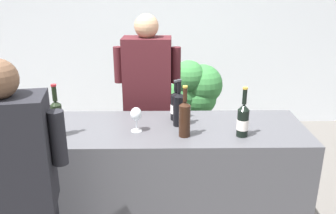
# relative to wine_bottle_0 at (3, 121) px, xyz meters

# --- Properties ---
(wall_back) EXTENTS (8.00, 0.10, 2.80)m
(wall_back) POSITION_rel_wine_bottle_0_xyz_m (0.86, 2.78, 0.28)
(wall_back) COLOR silver
(wall_back) RESTS_ON ground_plane
(counter) EXTENTS (2.29, 0.66, 1.00)m
(counter) POSITION_rel_wine_bottle_0_xyz_m (0.86, 0.18, -0.63)
(counter) COLOR #4C4C51
(counter) RESTS_ON ground_plane
(wine_bottle_0) EXTENTS (0.08, 0.08, 0.35)m
(wine_bottle_0) POSITION_rel_wine_bottle_0_xyz_m (0.00, 0.00, 0.00)
(wine_bottle_0) COLOR black
(wine_bottle_0) RESTS_ON counter
(wine_bottle_1) EXTENTS (0.08, 0.08, 0.33)m
(wine_bottle_1) POSITION_rel_wine_bottle_0_xyz_m (1.53, 0.03, -0.01)
(wine_bottle_1) COLOR black
(wine_bottle_1) RESTS_ON counter
(wine_bottle_2) EXTENTS (0.07, 0.07, 0.34)m
(wine_bottle_2) POSITION_rel_wine_bottle_0_xyz_m (1.15, 0.04, 0.00)
(wine_bottle_2) COLOR black
(wine_bottle_2) RESTS_ON counter
(wine_bottle_3) EXTENTS (0.08, 0.08, 0.33)m
(wine_bottle_3) POSITION_rel_wine_bottle_0_xyz_m (1.12, 0.22, 0.00)
(wine_bottle_3) COLOR black
(wine_bottle_3) RESTS_ON counter
(wine_bottle_4) EXTENTS (0.07, 0.07, 0.35)m
(wine_bottle_4) POSITION_rel_wine_bottle_0_xyz_m (0.33, 0.05, 0.00)
(wine_bottle_4) COLOR black
(wine_bottle_4) RESTS_ON counter
(wine_bottle_5) EXTENTS (0.08, 0.08, 0.30)m
(wine_bottle_5) POSITION_rel_wine_bottle_0_xyz_m (1.11, 0.33, -0.02)
(wine_bottle_5) COLOR black
(wine_bottle_5) RESTS_ON counter
(wine_glass) EXTENTS (0.08, 0.08, 0.17)m
(wine_glass) POSITION_rel_wine_bottle_0_xyz_m (0.83, 0.12, -0.01)
(wine_glass) COLOR silver
(wine_glass) RESTS_ON counter
(ice_bucket) EXTENTS (0.23, 0.23, 0.22)m
(ice_bucket) POSITION_rel_wine_bottle_0_xyz_m (-0.09, 0.21, -0.01)
(ice_bucket) COLOR silver
(ice_bucket) RESTS_ON counter
(person_server) EXTENTS (0.56, 0.26, 1.71)m
(person_server) POSITION_rel_wine_bottle_0_xyz_m (0.88, 0.81, -0.29)
(person_server) COLOR black
(person_server) RESTS_ON ground_plane
(potted_shrub) EXTENTS (0.57, 0.43, 1.19)m
(potted_shrub) POSITION_rel_wine_bottle_0_xyz_m (1.34, 1.49, -0.31)
(potted_shrub) COLOR brown
(potted_shrub) RESTS_ON ground_plane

